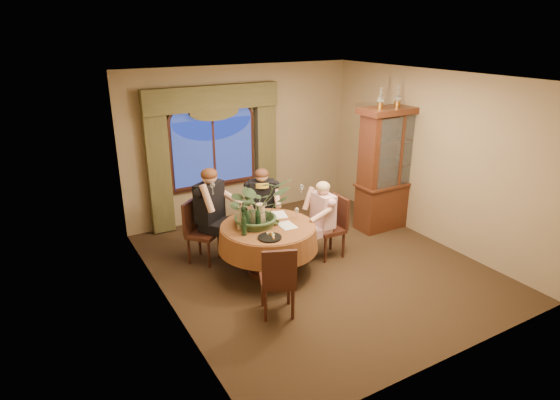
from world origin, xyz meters
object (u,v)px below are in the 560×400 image
stoneware_vase (260,214)px  wine_bottle_4 (252,216)px  wine_bottle_5 (244,224)px  centerpiece_plant (257,184)px  chair_back (203,232)px  person_scarf (262,207)px  person_pink (323,220)px  wine_bottle_1 (258,218)px  wine_bottle_3 (246,219)px  dining_table (268,249)px  oil_lamp_right (414,95)px  wine_bottle_2 (243,214)px  olive_bowl (274,223)px  chair_right (329,228)px  chair_front_left (277,279)px  chair_back_right (260,215)px  china_cabinet (392,169)px  person_back (210,214)px  oil_lamp_left (381,98)px  wine_bottle_0 (240,218)px  oil_lamp_center (398,96)px

stoneware_vase → wine_bottle_4: 0.15m
wine_bottle_5 → centerpiece_plant: bearing=37.6°
chair_back → person_scarf: 1.09m
person_pink → wine_bottle_1: bearing=91.4°
wine_bottle_1 → wine_bottle_3: bearing=165.3°
dining_table → person_pink: bearing=0.2°
oil_lamp_right → person_pink: size_ratio=0.27×
wine_bottle_2 → wine_bottle_4: 0.17m
wine_bottle_3 → person_pink: bearing=-0.4°
person_scarf → wine_bottle_4: person_scarf is taller
chair_back → person_scarf: bearing=144.6°
dining_table → olive_bowl: 0.41m
chair_right → chair_front_left: same height
wine_bottle_2 → wine_bottle_3: bearing=-104.7°
chair_back_right → chair_front_left: (-0.79, -1.97, 0.00)m
dining_table → wine_bottle_5: bearing=-163.7°
china_cabinet → wine_bottle_4: bearing=-172.6°
dining_table → person_back: (-0.54, 0.86, 0.36)m
chair_right → chair_front_left: 1.76m
person_pink → person_back: (-1.50, 0.86, 0.11)m
chair_front_left → wine_bottle_1: 1.07m
stoneware_vase → china_cabinet: bearing=6.9°
china_cabinet → wine_bottle_3: size_ratio=6.55×
stoneware_vase → wine_bottle_2: 0.24m
oil_lamp_right → wine_bottle_1: size_ratio=1.03×
chair_back_right → chair_right: bearing=145.5°
chair_right → chair_back: (-1.76, 0.82, 0.00)m
stoneware_vase → wine_bottle_1: 0.16m
china_cabinet → wine_bottle_5: china_cabinet is taller
china_cabinet → oil_lamp_left: bearing=180.0°
olive_bowl → wine_bottle_5: size_ratio=0.44×
chair_front_left → wine_bottle_5: (-0.04, 0.85, 0.44)m
china_cabinet → wine_bottle_2: china_cabinet is taller
oil_lamp_left → wine_bottle_3: oil_lamp_left is taller
wine_bottle_3 → wine_bottle_0: bearing=136.5°
olive_bowl → wine_bottle_5: bearing=-168.6°
stoneware_vase → dining_table: bearing=-53.3°
chair_back_right → wine_bottle_5: 1.46m
oil_lamp_left → person_back: bearing=171.6°
dining_table → chair_back_right: chair_back_right is taller
oil_lamp_center → wine_bottle_0: size_ratio=1.03×
chair_front_left → centerpiece_plant: 1.45m
oil_lamp_right → wine_bottle_4: oil_lamp_right is taller
wine_bottle_1 → wine_bottle_5: same height
dining_table → wine_bottle_5: wine_bottle_5 is taller
dining_table → stoneware_vase: size_ratio=4.73×
person_scarf → wine_bottle_0: (-0.78, -0.82, 0.26)m
person_pink → oil_lamp_left: bearing=-72.8°
stoneware_vase → olive_bowl: bearing=-35.0°
dining_table → wine_bottle_2: wine_bottle_2 is taller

